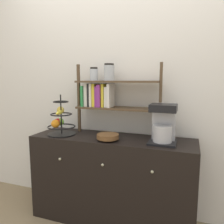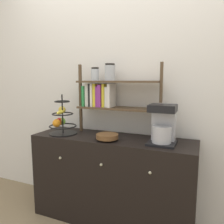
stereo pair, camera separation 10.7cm
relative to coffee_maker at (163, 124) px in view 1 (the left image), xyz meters
The scene contains 6 objects.
wall_back 0.63m from the coffee_maker, 149.47° to the left, with size 7.00×0.05×2.60m, color silver.
sideboard 0.72m from the coffee_maker, behind, with size 1.47×0.45×0.80m.
coffee_maker is the anchor object (origin of this frame).
fruit_stand 0.95m from the coffee_maker, behind, with size 0.26×0.26×0.38m.
wooden_bowl 0.48m from the coffee_maker, 168.11° to the right, with size 0.19×0.19×0.05m.
shelf_hutch 0.61m from the coffee_maker, 167.21° to the left, with size 0.82×0.20×0.66m.
Camera 1 is at (0.65, -1.58, 1.30)m, focal length 35.00 mm.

